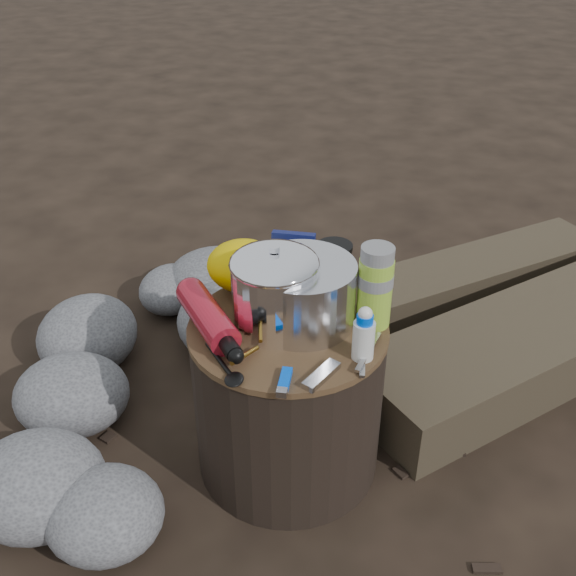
% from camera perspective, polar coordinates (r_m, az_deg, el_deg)
% --- Properties ---
extents(ground, '(60.00, 60.00, 0.00)m').
position_cam_1_polar(ground, '(1.66, -0.00, -14.14)').
color(ground, black).
rests_on(ground, ground).
extents(stump, '(0.42, 0.42, 0.38)m').
position_cam_1_polar(stump, '(1.53, -0.00, -9.15)').
color(stump, black).
rests_on(stump, ground).
extents(rock_ring, '(0.48, 1.04, 0.21)m').
position_cam_1_polar(rock_ring, '(1.80, -12.11, -6.26)').
color(rock_ring, '#5A5A5E').
rests_on(rock_ring, ground).
extents(log_small, '(1.06, 0.87, 0.10)m').
position_cam_1_polar(log_small, '(2.27, 13.51, 0.68)').
color(log_small, '#3B3224').
rests_on(log_small, ground).
extents(foil_windscreen, '(0.22, 0.22, 0.13)m').
position_cam_1_polar(foil_windscreen, '(1.39, 1.21, -0.45)').
color(foil_windscreen, silver).
rests_on(foil_windscreen, stump).
extents(camping_pot, '(0.18, 0.18, 0.18)m').
position_cam_1_polar(camping_pot, '(1.36, -1.12, -0.09)').
color(camping_pot, white).
rests_on(camping_pot, stump).
extents(fuel_bottle, '(0.21, 0.25, 0.06)m').
position_cam_1_polar(fuel_bottle, '(1.39, -6.78, -2.37)').
color(fuel_bottle, '#AA192B').
rests_on(fuel_bottle, stump).
extents(thermos, '(0.07, 0.07, 0.18)m').
position_cam_1_polar(thermos, '(1.38, 7.35, 0.10)').
color(thermos, '#95C433').
rests_on(thermos, stump).
extents(travel_mug, '(0.08, 0.08, 0.11)m').
position_cam_1_polar(travel_mug, '(1.50, 3.89, 1.71)').
color(travel_mug, black).
rests_on(travel_mug, stump).
extents(stuff_sack, '(0.17, 0.14, 0.12)m').
position_cam_1_polar(stuff_sack, '(1.50, -3.65, 1.86)').
color(stuff_sack, '#E7C000').
rests_on(stuff_sack, stump).
extents(food_pouch, '(0.10, 0.02, 0.12)m').
position_cam_1_polar(food_pouch, '(1.52, 0.42, 2.49)').
color(food_pouch, '#0E144E').
rests_on(food_pouch, stump).
extents(lighter, '(0.02, 0.08, 0.01)m').
position_cam_1_polar(lighter, '(1.26, -0.24, -7.69)').
color(lighter, '#004EEE').
rests_on(lighter, stump).
extents(multitool, '(0.07, 0.09, 0.01)m').
position_cam_1_polar(multitool, '(1.27, 2.84, -7.37)').
color(multitool, '#A7A7AC').
rests_on(multitool, stump).
extents(pot_grabber, '(0.05, 0.14, 0.01)m').
position_cam_1_polar(pot_grabber, '(1.33, 6.34, -5.54)').
color(pot_grabber, '#A7A7AC').
rests_on(pot_grabber, stump).
extents(spork, '(0.11, 0.13, 0.01)m').
position_cam_1_polar(spork, '(1.32, -5.77, -6.06)').
color(spork, black).
rests_on(spork, stump).
extents(squeeze_bottle, '(0.04, 0.04, 0.10)m').
position_cam_1_polar(squeeze_bottle, '(1.30, 6.41, -4.03)').
color(squeeze_bottle, silver).
rests_on(squeeze_bottle, stump).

